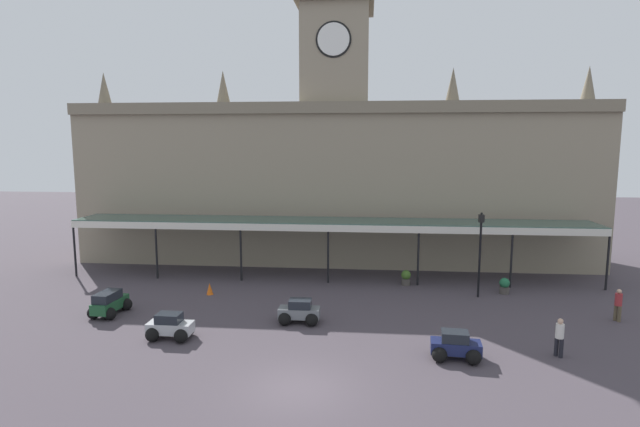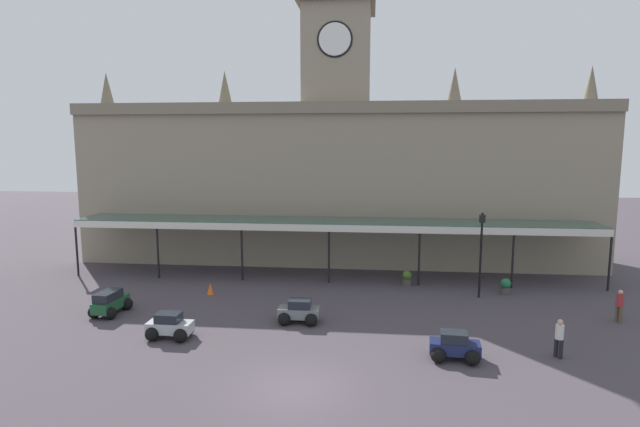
# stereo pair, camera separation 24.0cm
# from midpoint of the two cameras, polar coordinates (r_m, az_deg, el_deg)

# --- Properties ---
(ground_plane) EXTENTS (140.00, 140.00, 0.00)m
(ground_plane) POSITION_cam_midpoint_polar(r_m,az_deg,el_deg) (19.52, -2.39, -19.24)
(ground_plane) COLOR #463D45
(station_building) EXTENTS (37.98, 6.59, 19.59)m
(station_building) POSITION_cam_midpoint_polar(r_m,az_deg,el_deg) (38.32, 2.08, 4.41)
(station_building) COLOR gray
(station_building) RESTS_ON ground
(entrance_canopy) EXTENTS (34.31, 3.26, 3.87)m
(entrance_canopy) POSITION_cam_midpoint_polar(r_m,az_deg,el_deg) (33.16, 1.42, -1.05)
(entrance_canopy) COLOR #38564C
(entrance_canopy) RESTS_ON ground
(car_grey_sedan) EXTENTS (2.06, 1.53, 1.19)m
(car_grey_sedan) POSITION_cam_midpoint_polar(r_m,az_deg,el_deg) (25.66, -2.11, -11.19)
(car_grey_sedan) COLOR slate
(car_grey_sedan) RESTS_ON ground
(car_green_estate) EXTENTS (1.65, 2.31, 1.27)m
(car_green_estate) POSITION_cam_midpoint_polar(r_m,az_deg,el_deg) (28.97, -22.45, -9.42)
(car_green_estate) COLOR #1E512D
(car_green_estate) RESTS_ON ground
(car_navy_sedan) EXTENTS (2.12, 1.63, 1.19)m
(car_navy_sedan) POSITION_cam_midpoint_polar(r_m,az_deg,el_deg) (22.33, 15.30, -14.47)
(car_navy_sedan) COLOR #19214C
(car_navy_sedan) RESTS_ON ground
(car_silver_sedan) EXTENTS (2.06, 1.54, 1.19)m
(car_silver_sedan) POSITION_cam_midpoint_polar(r_m,az_deg,el_deg) (24.72, -16.38, -12.28)
(car_silver_sedan) COLOR #B2B5BA
(car_silver_sedan) RESTS_ON ground
(pedestrian_beside_cars) EXTENTS (0.34, 0.37, 1.67)m
(pedestrian_beside_cars) POSITION_cam_midpoint_polar(r_m,az_deg,el_deg) (29.71, 31.03, -8.84)
(pedestrian_beside_cars) COLOR brown
(pedestrian_beside_cars) RESTS_ON ground
(pedestrian_crossing_forecourt) EXTENTS (0.34, 0.35, 1.67)m
(pedestrian_crossing_forecourt) POSITION_cam_midpoint_polar(r_m,az_deg,el_deg) (23.86, 25.75, -12.48)
(pedestrian_crossing_forecourt) COLOR black
(pedestrian_crossing_forecourt) RESTS_ON ground
(victorian_lamppost) EXTENTS (0.30, 0.30, 5.00)m
(victorian_lamppost) POSITION_cam_midpoint_polar(r_m,az_deg,el_deg) (30.44, 18.01, -3.44)
(victorian_lamppost) COLOR black
(victorian_lamppost) RESTS_ON ground
(traffic_cone) EXTENTS (0.40, 0.40, 0.70)m
(traffic_cone) POSITION_cam_midpoint_polar(r_m,az_deg,el_deg) (30.91, -12.10, -8.31)
(traffic_cone) COLOR orange
(traffic_cone) RESTS_ON ground
(planter_forecourt_centre) EXTENTS (0.60, 0.60, 0.96)m
(planter_forecourt_centre) POSITION_cam_midpoint_polar(r_m,az_deg,el_deg) (32.51, 10.03, -7.18)
(planter_forecourt_centre) COLOR #47423D
(planter_forecourt_centre) RESTS_ON ground
(planter_by_canopy) EXTENTS (0.60, 0.60, 0.96)m
(planter_by_canopy) POSITION_cam_midpoint_polar(r_m,az_deg,el_deg) (32.21, 20.49, -7.72)
(planter_by_canopy) COLOR #47423D
(planter_by_canopy) RESTS_ON ground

